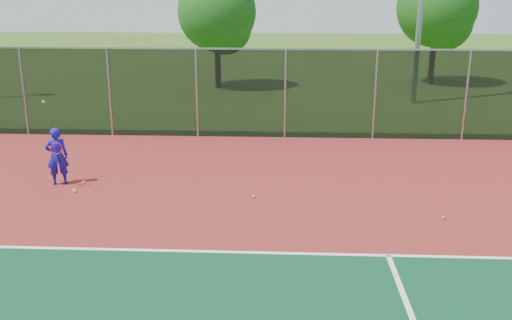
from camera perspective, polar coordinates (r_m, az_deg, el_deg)
The scene contains 10 objects.
court_apron at distance 10.28m, azimuth 2.78°, elevation -11.84°, with size 30.00×20.00×0.02m, color maroon.
fence_back at distance 19.32m, azimuth 2.94°, elevation 6.73°, with size 30.00×0.06×3.03m.
tennis_player at distance 15.60m, azimuth -19.28°, elevation 0.39°, with size 0.65×0.68×2.20m.
practice_ball_0 at distance 13.95m, azimuth -0.23°, elevation -3.67°, with size 0.07×0.07×0.07m, color yellow.
practice_ball_1 at distance 13.39m, azimuth 18.22°, elevation -5.46°, with size 0.07×0.07×0.07m, color yellow.
practice_ball_2 at distance 15.03m, azimuth -17.66°, elevation -2.97°, with size 0.07×0.07×0.07m, color yellow.
practice_ball_4 at distance 15.64m, azimuth -16.84°, elevation -2.13°, with size 0.07×0.07×0.07m, color yellow.
practice_ball_5 at distance 15.11m, azimuth -17.75°, elevation -2.88°, with size 0.07×0.07×0.07m, color yellow.
tree_back_left at distance 29.35m, azimuth -3.76°, elevation 14.21°, with size 3.93×3.93×5.78m.
tree_back_mid at distance 31.86m, azimuth 17.81°, elevation 13.99°, with size 4.13×4.13×6.06m.
Camera 1 is at (-0.04, -7.02, 4.93)m, focal length 40.00 mm.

